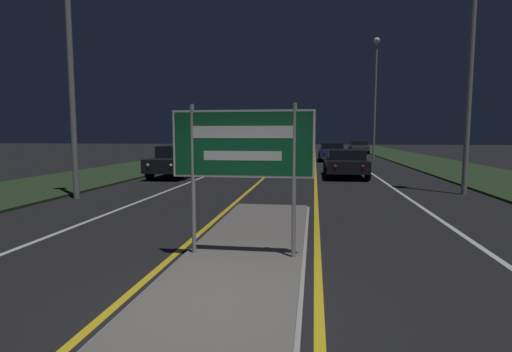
# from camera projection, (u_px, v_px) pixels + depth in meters

# --- Properties ---
(ground_plane) EXTENTS (160.00, 160.00, 0.00)m
(ground_plane) POSITION_uv_depth(u_px,v_px,m) (214.00, 312.00, 4.68)
(ground_plane) COLOR black
(median_island) EXTENTS (2.06, 9.68, 0.10)m
(median_island) POSITION_uv_depth(u_px,v_px,m) (243.00, 258.00, 6.57)
(median_island) COLOR #999993
(median_island) RESTS_ON ground_plane
(verge_left) EXTENTS (5.00, 100.00, 0.08)m
(verge_left) POSITION_uv_depth(u_px,v_px,m) (147.00, 166.00, 25.73)
(verge_left) COLOR #23381E
(verge_left) RESTS_ON ground_plane
(verge_right) EXTENTS (5.00, 100.00, 0.08)m
(verge_right) POSITION_uv_depth(u_px,v_px,m) (460.00, 170.00, 23.00)
(verge_right) COLOR #23381E
(verge_right) RESTS_ON ground_plane
(centre_line_yellow_left) EXTENTS (0.12, 70.00, 0.01)m
(centre_line_yellow_left) POSITION_uv_depth(u_px,v_px,m) (282.00, 163.00, 29.46)
(centre_line_yellow_left) COLOR gold
(centre_line_yellow_left) RESTS_ON ground_plane
(centre_line_yellow_right) EXTENTS (0.12, 70.00, 0.01)m
(centre_line_yellow_right) POSITION_uv_depth(u_px,v_px,m) (315.00, 163.00, 29.11)
(centre_line_yellow_right) COLOR gold
(centre_line_yellow_right) RESTS_ON ground_plane
(lane_line_white_left) EXTENTS (0.12, 70.00, 0.01)m
(lane_line_white_left) POSITION_uv_depth(u_px,v_px,m) (242.00, 162.00, 29.89)
(lane_line_white_left) COLOR silver
(lane_line_white_left) RESTS_ON ground_plane
(lane_line_white_right) EXTENTS (0.12, 70.00, 0.01)m
(lane_line_white_right) POSITION_uv_depth(u_px,v_px,m) (357.00, 163.00, 28.69)
(lane_line_white_right) COLOR silver
(lane_line_white_right) RESTS_ON ground_plane
(edge_line_white_left) EXTENTS (0.10, 70.00, 0.01)m
(edge_line_white_left) POSITION_uv_depth(u_px,v_px,m) (203.00, 162.00, 30.32)
(edge_line_white_left) COLOR silver
(edge_line_white_left) RESTS_ON ground_plane
(edge_line_white_right) EXTENTS (0.10, 70.00, 0.01)m
(edge_line_white_right) POSITION_uv_depth(u_px,v_px,m) (400.00, 164.00, 28.26)
(edge_line_white_right) COLOR silver
(edge_line_white_right) RESTS_ON ground_plane
(highway_sign) EXTENTS (2.30, 0.07, 2.46)m
(highway_sign) POSITION_uv_depth(u_px,v_px,m) (242.00, 150.00, 6.38)
(highway_sign) COLOR #9E9E99
(highway_sign) RESTS_ON median_island
(streetlight_left_near) EXTENTS (0.47, 0.47, 8.85)m
(streetlight_left_near) POSITION_uv_depth(u_px,v_px,m) (69.00, 26.00, 12.37)
(streetlight_left_near) COLOR #9E9E99
(streetlight_left_near) RESTS_ON ground_plane
(streetlight_right_near) EXTENTS (0.63, 0.63, 9.22)m
(streetlight_right_near) POSITION_uv_depth(u_px,v_px,m) (474.00, 0.00, 13.15)
(streetlight_right_near) COLOR #9E9E99
(streetlight_right_near) RESTS_ON ground_plane
(streetlight_right_far) EXTENTS (0.54, 0.54, 10.12)m
(streetlight_right_far) POSITION_uv_depth(u_px,v_px,m) (376.00, 82.00, 33.57)
(streetlight_right_far) COLOR #9E9E99
(streetlight_right_far) RESTS_ON ground_plane
(car_receding_0) EXTENTS (2.04, 4.37, 1.34)m
(car_receding_0) POSITION_uv_depth(u_px,v_px,m) (345.00, 162.00, 19.40)
(car_receding_0) COLOR black
(car_receding_0) RESTS_ON ground_plane
(car_receding_1) EXTENTS (2.00, 4.52, 1.40)m
(car_receding_1) POSITION_uv_depth(u_px,v_px,m) (331.00, 151.00, 31.21)
(car_receding_1) COLOR navy
(car_receding_1) RESTS_ON ground_plane
(car_receding_2) EXTENTS (1.95, 4.39, 1.33)m
(car_receding_2) POSITION_uv_depth(u_px,v_px,m) (359.00, 147.00, 43.84)
(car_receding_2) COLOR #4C514C
(car_receding_2) RESTS_ON ground_plane
(car_approaching_0) EXTENTS (1.84, 4.57, 1.51)m
(car_approaching_0) POSITION_uv_depth(u_px,v_px,m) (177.00, 160.00, 19.67)
(car_approaching_0) COLOR black
(car_approaching_0) RESTS_ON ground_plane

